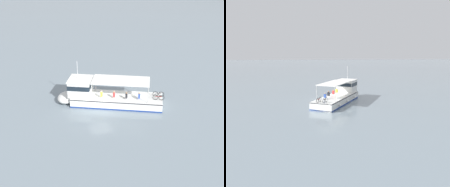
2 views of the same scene
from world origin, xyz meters
TOP-DOWN VIEW (x-y plane):
  - ground_plane at (0.00, 0.00)m, footprint 400.00×400.00m
  - ferry_main at (-1.40, 1.06)m, footprint 8.94×12.59m

SIDE VIEW (x-z plane):
  - ground_plane at x=0.00m, z-range 0.00..0.00m
  - ferry_main at x=-1.40m, z-range -1.64..3.68m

